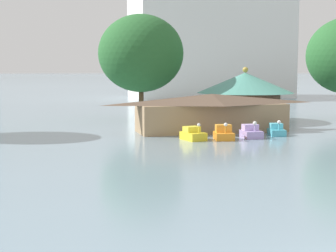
% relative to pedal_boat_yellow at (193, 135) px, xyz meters
% --- Properties ---
extents(pedal_boat_yellow, '(2.14, 2.71, 1.67)m').
position_rel_pedal_boat_yellow_xyz_m(pedal_boat_yellow, '(0.00, 0.00, 0.00)').
color(pedal_boat_yellow, yellow).
rests_on(pedal_boat_yellow, ground).
extents(pedal_boat_orange, '(2.10, 2.60, 1.70)m').
position_rel_pedal_boat_yellow_xyz_m(pedal_boat_orange, '(2.85, -0.49, 0.04)').
color(pedal_boat_orange, orange).
rests_on(pedal_boat_orange, ground).
extents(pedal_boat_lavender, '(1.78, 2.29, 1.71)m').
position_rel_pedal_boat_yellow_xyz_m(pedal_boat_lavender, '(5.83, 0.05, 0.02)').
color(pedal_boat_lavender, '#B299D8').
rests_on(pedal_boat_lavender, ground).
extents(pedal_boat_cyan, '(1.86, 2.49, 1.62)m').
position_rel_pedal_boat_yellow_xyz_m(pedal_boat_cyan, '(9.03, 1.11, -0.02)').
color(pedal_boat_cyan, '#4CB7CC').
rests_on(pedal_boat_cyan, ground).
extents(boathouse, '(16.73, 5.80, 4.00)m').
position_rel_pedal_boat_yellow_xyz_m(boathouse, '(3.79, 5.69, 1.58)').
color(boathouse, '#9E7F5B').
rests_on(boathouse, ground).
extents(green_roof_pavilion, '(12.10, 12.10, 6.87)m').
position_rel_pedal_boat_yellow_xyz_m(green_roof_pavilion, '(11.37, 14.65, 3.07)').
color(green_roof_pavilion, brown).
rests_on(green_roof_pavilion, ground).
extents(shoreline_tree_mid, '(10.87, 10.87, 13.54)m').
position_rel_pedal_boat_yellow_xyz_m(shoreline_tree_mid, '(-1.06, 19.16, 8.08)').
color(shoreline_tree_mid, brown).
rests_on(shoreline_tree_mid, ground).
extents(background_building_block, '(37.13, 19.64, 27.32)m').
position_rel_pedal_boat_yellow_xyz_m(background_building_block, '(26.05, 71.08, 13.17)').
color(background_building_block, silver).
rests_on(background_building_block, ground).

